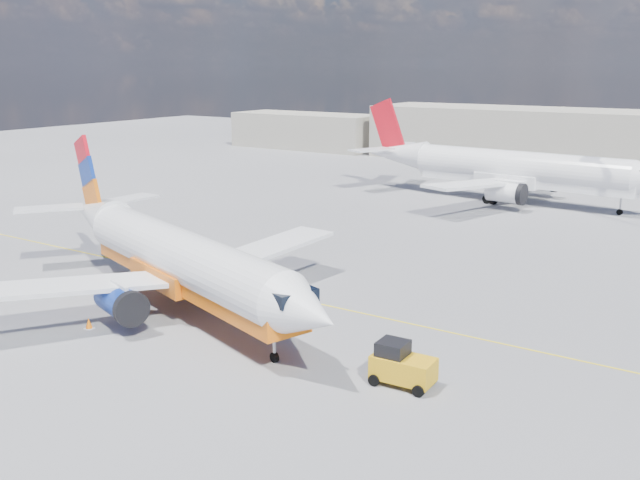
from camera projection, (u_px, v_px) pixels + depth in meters
The scene contains 8 objects.
ground at pixel (242, 306), 43.66m from camera, with size 240.00×240.00×0.00m, color slate.
taxi_line at pixel (272, 293), 46.09m from camera, with size 70.00×0.15×0.01m, color yellow.
terminal_main at pixel (609, 140), 100.63m from camera, with size 70.00×14.00×8.00m, color #ABA593.
terminal_annex at pixel (306, 131), 125.32m from camera, with size 26.00×10.00×6.00m, color #ABA593.
main_jet at pixel (176, 258), 42.65m from camera, with size 31.23×23.71×9.49m.
second_jet at pixel (510, 169), 76.01m from camera, with size 34.80×27.47×10.55m.
gse_tug at pixel (401, 365), 32.80m from camera, with size 2.93×1.89×2.04m.
traffic_cone at pixel (89, 324), 39.88m from camera, with size 0.45×0.45×0.64m.
Camera 1 is at (26.93, -31.81, 14.45)m, focal length 40.00 mm.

